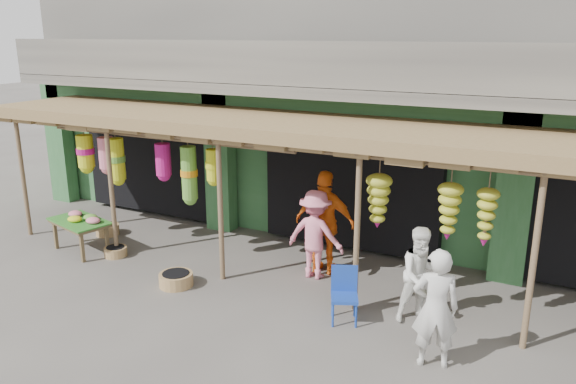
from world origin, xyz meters
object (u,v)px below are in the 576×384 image
at_px(blue_chair, 344,291).
at_px(person_front, 435,308).
at_px(flower_table, 81,222).
at_px(person_vendor, 325,223).
at_px(person_right, 421,275).
at_px(person_shopper, 315,234).

relative_size(blue_chair, person_front, 0.51).
height_order(flower_table, person_vendor, person_vendor).
xyz_separation_m(blue_chair, person_front, (1.49, -0.61, 0.35)).
bearing_deg(person_front, person_vendor, -59.67).
height_order(blue_chair, person_front, person_front).
bearing_deg(person_vendor, person_front, 136.84).
bearing_deg(person_vendor, flower_table, 12.46).
bearing_deg(person_right, person_front, -105.59).
bearing_deg(person_shopper, person_vendor, -107.18).
relative_size(person_front, person_vendor, 0.86).
bearing_deg(blue_chair, person_front, -46.21).
bearing_deg(flower_table, person_right, 17.07).
distance_m(flower_table, person_front, 7.23).
bearing_deg(flower_table, person_front, 8.11).
distance_m(blue_chair, person_shopper, 1.65).
height_order(flower_table, person_right, person_right).
xyz_separation_m(flower_table, person_shopper, (4.65, 1.02, 0.19)).
relative_size(person_vendor, person_shopper, 1.19).
bearing_deg(flower_table, blue_chair, 12.55).
bearing_deg(person_shopper, person_front, 143.32).
bearing_deg(person_right, person_vendor, 115.57).
distance_m(person_front, person_shopper, 3.13).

